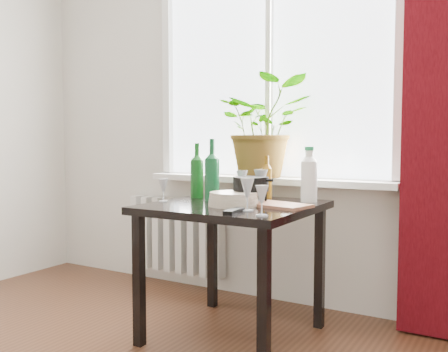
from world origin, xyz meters
The scene contains 18 objects.
window centered at (0.00, 2.22, 1.60)m, with size 1.72×0.08×1.62m.
windowsill centered at (0.00, 2.15, 0.82)m, with size 1.72×0.20×0.04m.
radiator centered at (-0.75, 2.18, 0.38)m, with size 0.80×0.10×0.55m.
table centered at (0.10, 1.55, 0.65)m, with size 0.85×0.85×0.74m.
potted_plant centered at (0.00, 2.12, 1.17)m, with size 0.59×0.51×0.65m, color #20671B.
wine_bottle_left centered at (-0.24, 1.70, 0.91)m, with size 0.08×0.08×0.34m, color #0E4913, non-canonical shape.
wine_bottle_right centered at (-0.08, 1.61, 0.92)m, with size 0.08×0.08×0.36m, color #0E4922, non-canonical shape.
bottle_amber centered at (0.13, 1.89, 0.87)m, with size 0.06×0.06×0.26m, color brown, non-canonical shape.
cleaning_bottle centered at (0.43, 1.83, 0.90)m, with size 0.09×0.09×0.32m, color white, non-canonical shape.
wineglass_front_right centered at (0.30, 1.33, 0.82)m, with size 0.07×0.07×0.16m, color silver, non-canonical shape.
wineglass_far_right centered at (0.43, 1.22, 0.81)m, with size 0.06×0.06×0.14m, color silver, non-canonical shape.
wineglass_back_center centered at (0.19, 1.70, 0.83)m, with size 0.08×0.08×0.19m, color silver, non-canonical shape.
wineglass_back_left centered at (-0.01, 1.85, 0.82)m, with size 0.07×0.07×0.17m, color silver, non-canonical shape.
wineglass_front_left centered at (-0.28, 1.42, 0.81)m, with size 0.06×0.06×0.13m, color silver, non-canonical shape.
plate_stack centered at (0.15, 1.46, 0.78)m, with size 0.27×0.27×0.07m, color beige.
fondue_pot centered at (0.19, 1.57, 0.81)m, with size 0.22×0.19×0.15m, color black, non-canonical shape.
tv_remote centered at (0.27, 1.25, 0.75)m, with size 0.05×0.16×0.02m, color black.
cutting_board centered at (0.37, 1.56, 0.75)m, with size 0.31×0.20×0.02m, color #976044.
Camera 1 is at (1.43, -0.80, 1.08)m, focal length 40.00 mm.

